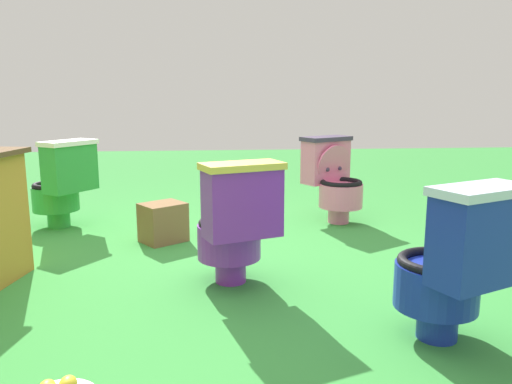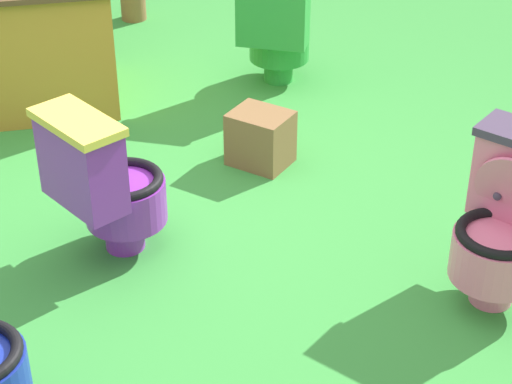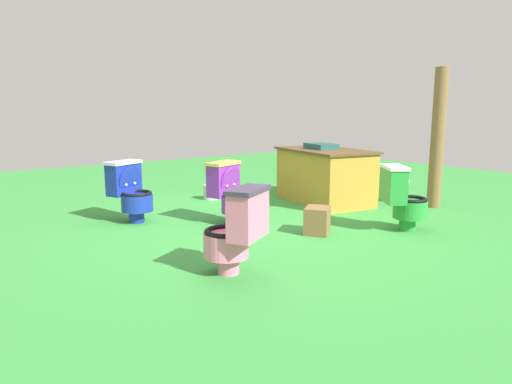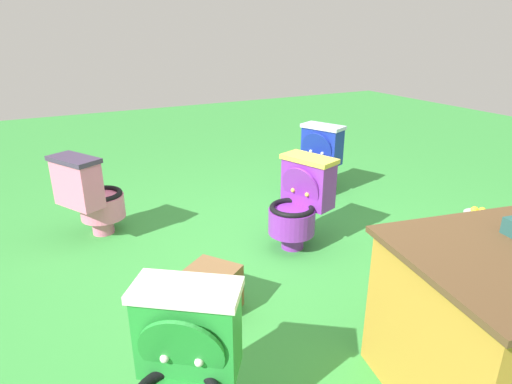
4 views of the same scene
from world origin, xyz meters
The scene contains 7 objects.
ground centered at (0.00, 0.00, 0.00)m, with size 14.00×14.00×0.00m, color green.
toilet_pink centered at (1.18, -1.09, 0.37)m, with size 0.63×0.59×0.73m.
toilet_green centered at (1.14, 1.17, 0.37)m, with size 0.61×0.63×0.73m.
toilet_blue centered at (-1.05, -1.07, 0.37)m, with size 0.61×0.56×0.73m.
toilet_purple centered at (-0.27, -0.17, 0.37)m, with size 0.60×0.54×0.73m.
small_crate centered at (0.68, 0.32, 0.15)m, with size 0.30×0.25×0.29m, color brown.
lemon_bucket centered at (-1.67, 0.41, 0.12)m, with size 0.22×0.22×0.28m.
Camera 4 is at (1.50, 2.49, 1.67)m, focal length 30.26 mm.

